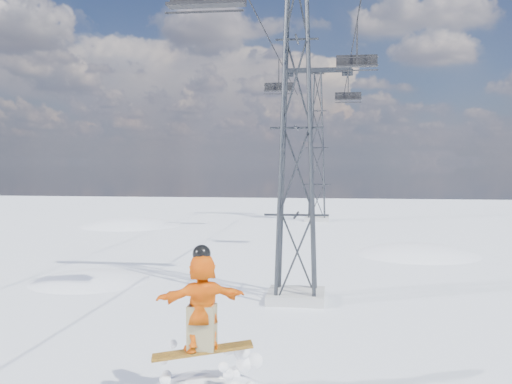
% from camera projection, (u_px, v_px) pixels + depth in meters
% --- Properties ---
extents(lift_tower_near, '(5.20, 1.80, 11.43)m').
position_uv_depth(lift_tower_near, '(297.00, 129.00, 17.90)').
color(lift_tower_near, '#999999').
rests_on(lift_tower_near, ground).
extents(lift_tower_far, '(5.20, 1.80, 11.43)m').
position_uv_depth(lift_tower_far, '(317.00, 148.00, 42.64)').
color(lift_tower_far, '#999999').
rests_on(lift_tower_far, ground).
extents(haul_cables, '(4.46, 51.00, 0.06)m').
position_uv_depth(haul_cables, '(311.00, 36.00, 29.00)').
color(haul_cables, black).
rests_on(haul_cables, ground).
extents(lift_chair_mid, '(1.87, 0.54, 2.32)m').
position_uv_depth(lift_chair_mid, '(357.00, 62.00, 25.92)').
color(lift_chair_mid, black).
rests_on(lift_chair_mid, ground).
extents(lift_chair_far, '(1.81, 0.52, 2.25)m').
position_uv_depth(lift_chair_far, '(279.00, 88.00, 35.35)').
color(lift_chair_far, black).
rests_on(lift_chair_far, ground).
extents(lift_chair_extra, '(1.84, 0.53, 2.28)m').
position_uv_depth(lift_chair_extra, '(348.00, 97.00, 39.98)').
color(lift_chair_extra, black).
rests_on(lift_chair_extra, ground).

